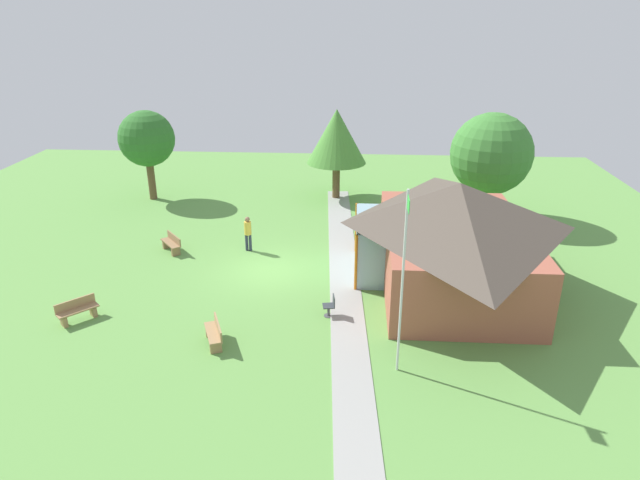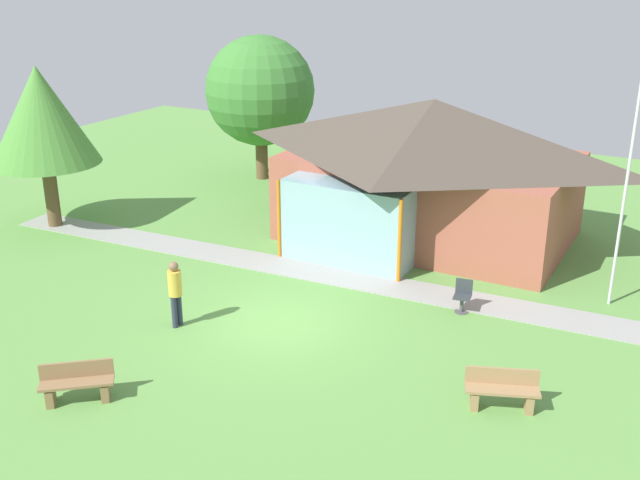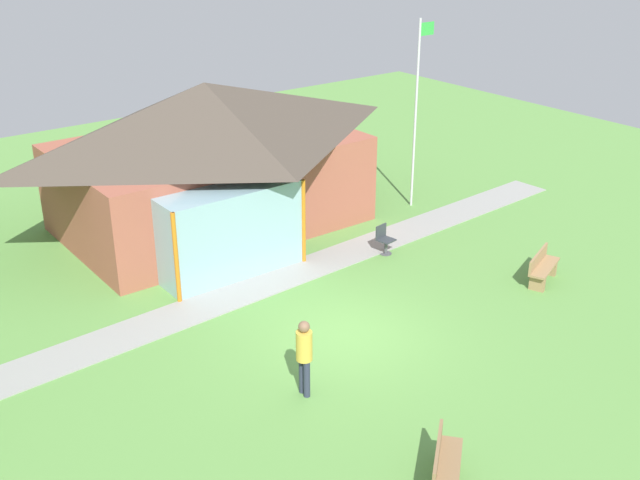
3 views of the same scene
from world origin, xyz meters
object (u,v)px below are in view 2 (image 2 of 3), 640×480
(bench_front_center, at_px, (77,384))
(tree_behind_pavilion_left, at_px, (260,91))
(flagpole, at_px, (628,182))
(patio_chair_lawn_spare, at_px, (463,297))
(pavilion, at_px, (428,167))
(tree_west_hedge, at_px, (41,116))
(visitor_strolling_lawn, at_px, (175,289))
(bench_mid_right, at_px, (502,390))

(bench_front_center, distance_m, tree_behind_pavilion_left, 17.41)
(flagpole, distance_m, patio_chair_lawn_spare, 5.04)
(bench_front_center, height_order, patio_chair_lawn_spare, patio_chair_lawn_spare)
(tree_behind_pavilion_left, bearing_deg, bench_front_center, -70.19)
(patio_chair_lawn_spare, distance_m, tree_behind_pavilion_left, 14.44)
(pavilion, distance_m, tree_west_hedge, 12.74)
(bench_front_center, distance_m, tree_west_hedge, 12.15)
(tree_west_hedge, bearing_deg, patio_chair_lawn_spare, 1.20)
(patio_chair_lawn_spare, bearing_deg, tree_behind_pavilion_left, -44.53)
(patio_chair_lawn_spare, relative_size, visitor_strolling_lawn, 0.49)
(pavilion, xyz_separation_m, patio_chair_lawn_spare, (2.93, -4.85, -1.95))
(pavilion, relative_size, patio_chair_lawn_spare, 11.41)
(tree_behind_pavilion_left, bearing_deg, pavilion, -21.25)
(bench_mid_right, bearing_deg, flagpole, -122.21)
(pavilion, xyz_separation_m, tree_west_hedge, (-11.56, -5.15, 1.45))
(visitor_strolling_lawn, bearing_deg, tree_behind_pavilion_left, -151.63)
(bench_mid_right, height_order, tree_behind_pavilion_left, tree_behind_pavilion_left)
(bench_front_center, bearing_deg, tree_behind_pavilion_left, -109.95)
(flagpole, bearing_deg, bench_mid_right, -100.62)
(flagpole, bearing_deg, tree_behind_pavilion_left, 158.51)
(flagpole, xyz_separation_m, tree_behind_pavilion_left, (-14.80, 5.83, 0.26))
(bench_mid_right, relative_size, visitor_strolling_lawn, 0.89)
(visitor_strolling_lawn, bearing_deg, patio_chair_lawn_spare, 129.89)
(flagpole, relative_size, tree_behind_pavilion_left, 1.05)
(bench_mid_right, distance_m, tree_behind_pavilion_left, 18.52)
(visitor_strolling_lawn, bearing_deg, flagpole, 129.78)
(flagpole, height_order, bench_front_center, flagpole)
(bench_front_center, bearing_deg, patio_chair_lawn_spare, -165.30)
(bench_mid_right, xyz_separation_m, tree_west_hedge, (-16.66, 3.65, 3.41))
(flagpole, bearing_deg, bench_front_center, -131.27)
(visitor_strolling_lawn, bearing_deg, pavilion, 165.96)
(flagpole, distance_m, tree_west_hedge, 18.03)
(bench_mid_right, bearing_deg, tree_behind_pavilion_left, -63.24)
(tree_west_hedge, bearing_deg, flagpole, 8.42)
(visitor_strolling_lawn, height_order, tree_west_hedge, tree_west_hedge)
(pavilion, height_order, visitor_strolling_lawn, pavilion)
(pavilion, bearing_deg, bench_front_center, -102.07)
(bench_mid_right, bearing_deg, tree_west_hedge, -33.95)
(bench_mid_right, relative_size, patio_chair_lawn_spare, 1.81)
(pavilion, bearing_deg, bench_mid_right, -59.94)
(pavilion, distance_m, visitor_strolling_lawn, 9.69)
(bench_mid_right, distance_m, visitor_strolling_lawn, 8.20)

